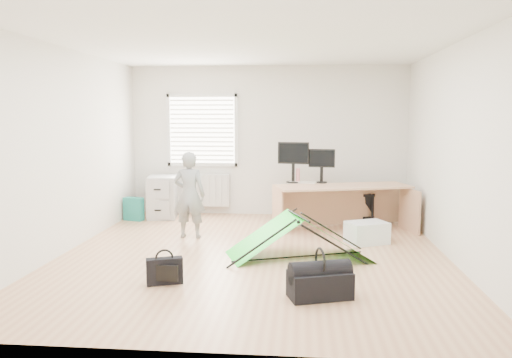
# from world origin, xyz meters

# --- Properties ---
(ground) EXTENTS (5.50, 5.50, 0.00)m
(ground) POSITION_xyz_m (0.00, 0.00, 0.00)
(ground) COLOR tan
(ground) RESTS_ON ground
(back_wall) EXTENTS (5.00, 0.02, 2.70)m
(back_wall) POSITION_xyz_m (0.00, 2.75, 1.35)
(back_wall) COLOR silver
(back_wall) RESTS_ON ground
(window) EXTENTS (1.20, 0.06, 1.20)m
(window) POSITION_xyz_m (-1.20, 2.71, 1.55)
(window) COLOR silver
(window) RESTS_ON back_wall
(radiator) EXTENTS (1.00, 0.12, 0.60)m
(radiator) POSITION_xyz_m (-1.20, 2.67, 0.45)
(radiator) COLOR silver
(radiator) RESTS_ON back_wall
(desk) EXTENTS (2.20, 1.23, 0.72)m
(desk) POSITION_xyz_m (1.28, 1.57, 0.36)
(desk) COLOR tan
(desk) RESTS_ON ground
(filing_cabinet) EXTENTS (0.56, 0.70, 0.75)m
(filing_cabinet) POSITION_xyz_m (-1.85, 2.29, 0.37)
(filing_cabinet) COLOR #AFB1B5
(filing_cabinet) RESTS_ON ground
(monitor_left) EXTENTS (0.52, 0.21, 0.49)m
(monitor_left) POSITION_xyz_m (0.48, 1.84, 0.96)
(monitor_left) COLOR black
(monitor_left) RESTS_ON desk
(monitor_right) EXTENTS (0.43, 0.14, 0.41)m
(monitor_right) POSITION_xyz_m (0.95, 1.85, 0.92)
(monitor_right) COLOR black
(monitor_right) RESTS_ON desk
(keyboard) EXTENTS (0.46, 0.26, 0.02)m
(keyboard) POSITION_xyz_m (0.64, 1.83, 0.73)
(keyboard) COLOR beige
(keyboard) RESTS_ON desk
(thermos) EXTENTS (0.08, 0.08, 0.24)m
(thermos) POSITION_xyz_m (0.56, 1.87, 0.83)
(thermos) COLOR #CD7372
(thermos) RESTS_ON desk
(office_chair) EXTENTS (0.73, 0.74, 0.54)m
(office_chair) POSITION_xyz_m (1.63, 2.29, 0.27)
(office_chair) COLOR black
(office_chair) RESTS_ON ground
(person) EXTENTS (0.48, 0.32, 1.29)m
(person) POSITION_xyz_m (-1.03, 0.85, 0.64)
(person) COLOR gray
(person) RESTS_ON ground
(kite) EXTENTS (1.92, 1.33, 0.55)m
(kite) POSITION_xyz_m (0.59, -0.09, 0.27)
(kite) COLOR #14DA21
(kite) RESTS_ON ground
(storage_crate) EXTENTS (0.66, 0.57, 0.31)m
(storage_crate) POSITION_xyz_m (1.56, 0.75, 0.15)
(storage_crate) COLOR silver
(storage_crate) RESTS_ON ground
(tote_bag) EXTENTS (0.37, 0.23, 0.40)m
(tote_bag) POSITION_xyz_m (-2.28, 1.98, 0.20)
(tote_bag) COLOR #1C7D72
(tote_bag) RESTS_ON ground
(laptop_bag) EXTENTS (0.40, 0.24, 0.29)m
(laptop_bag) POSITION_xyz_m (-0.84, -1.23, 0.14)
(laptop_bag) COLOR black
(laptop_bag) RESTS_ON ground
(white_box) EXTENTS (0.11, 0.11, 0.10)m
(white_box) POSITION_xyz_m (-1.05, -0.94, 0.05)
(white_box) COLOR silver
(white_box) RESTS_ON ground
(duffel_bag) EXTENTS (0.68, 0.49, 0.27)m
(duffel_bag) POSITION_xyz_m (0.81, -1.49, 0.13)
(duffel_bag) COLOR black
(duffel_bag) RESTS_ON ground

